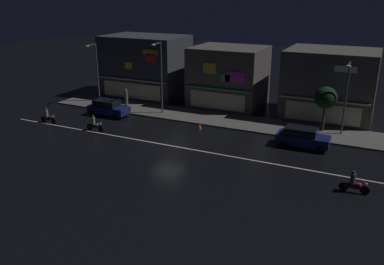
% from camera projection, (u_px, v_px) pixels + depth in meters
% --- Properties ---
extents(ground_plane, '(140.00, 140.00, 0.00)m').
position_uv_depth(ground_plane, '(168.00, 145.00, 34.15)').
color(ground_plane, black).
extents(lane_divider_stripe, '(34.41, 0.16, 0.01)m').
position_uv_depth(lane_divider_stripe, '(168.00, 145.00, 34.14)').
color(lane_divider_stripe, beige).
rests_on(lane_divider_stripe, ground).
extents(sidewalk_far, '(36.22, 4.69, 0.14)m').
position_uv_depth(sidewalk_far, '(208.00, 118.00, 41.41)').
color(sidewalk_far, '#5B5954').
rests_on(sidewalk_far, ground).
extents(storefront_left_block, '(9.76, 6.78, 7.35)m').
position_uv_depth(storefront_left_block, '(146.00, 66.00, 49.47)').
color(storefront_left_block, '#383A3F').
rests_on(storefront_left_block, ground).
extents(storefront_center_block, '(8.76, 7.32, 6.92)m').
position_uv_depth(storefront_center_block, '(330.00, 84.00, 40.90)').
color(storefront_center_block, '#56514C').
rests_on(storefront_center_block, ground).
extents(storefront_right_block, '(7.79, 6.80, 6.60)m').
position_uv_depth(storefront_right_block, '(229.00, 77.00, 45.16)').
color(storefront_right_block, '#56514C').
rests_on(storefront_right_block, ground).
extents(streetlamp_west, '(0.44, 1.64, 6.69)m').
position_uv_depth(streetlamp_west, '(96.00, 68.00, 45.99)').
color(streetlamp_west, '#47494C').
rests_on(streetlamp_west, sidewalk_far).
extents(streetlamp_mid, '(0.44, 1.64, 7.44)m').
position_uv_depth(streetlamp_mid, '(160.00, 72.00, 41.18)').
color(streetlamp_mid, '#47494C').
rests_on(streetlamp_mid, sidewalk_far).
extents(streetlamp_east, '(0.44, 1.64, 6.54)m').
position_uv_depth(streetlamp_east, '(346.00, 92.00, 35.06)').
color(streetlamp_east, '#47494C').
rests_on(streetlamp_east, sidewalk_far).
extents(pedestrian_on_sidewalk, '(0.34, 0.34, 1.90)m').
position_uv_depth(pedestrian_on_sidewalk, '(126.00, 98.00, 45.36)').
color(pedestrian_on_sidewalk, '#4C664C').
rests_on(pedestrian_on_sidewalk, sidewalk_far).
extents(street_tree, '(2.03, 2.03, 4.14)m').
position_uv_depth(street_tree, '(326.00, 98.00, 36.31)').
color(street_tree, '#473323').
rests_on(street_tree, sidewalk_far).
extents(parked_car_near_kerb, '(4.30, 1.98, 1.67)m').
position_uv_depth(parked_car_near_kerb, '(108.00, 108.00, 42.01)').
color(parked_car_near_kerb, navy).
rests_on(parked_car_near_kerb, ground).
extents(parked_car_trailing, '(4.30, 1.98, 1.67)m').
position_uv_depth(parked_car_trailing, '(302.00, 137.00, 33.50)').
color(parked_car_trailing, navy).
rests_on(parked_car_trailing, ground).
extents(motorcycle_lead, '(1.90, 0.60, 1.52)m').
position_uv_depth(motorcycle_lead, '(48.00, 117.00, 39.78)').
color(motorcycle_lead, black).
rests_on(motorcycle_lead, ground).
extents(motorcycle_following, '(1.90, 0.60, 1.52)m').
position_uv_depth(motorcycle_following, '(354.00, 183.00, 25.93)').
color(motorcycle_following, black).
rests_on(motorcycle_following, ground).
extents(motorcycle_opposite_lane, '(1.90, 0.60, 1.52)m').
position_uv_depth(motorcycle_opposite_lane, '(94.00, 124.00, 37.51)').
color(motorcycle_opposite_lane, black).
rests_on(motorcycle_opposite_lane, ground).
extents(traffic_cone, '(0.36, 0.36, 0.55)m').
position_uv_depth(traffic_cone, '(200.00, 126.00, 38.23)').
color(traffic_cone, orange).
rests_on(traffic_cone, ground).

